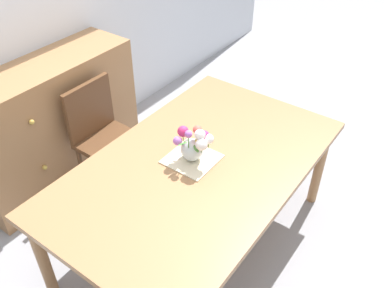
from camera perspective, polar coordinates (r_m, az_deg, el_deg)
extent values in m
plane|color=#939399|center=(3.05, 0.62, -13.01)|extent=(12.00, 12.00, 0.00)
cube|color=#9E7047|center=(2.55, 0.73, -3.02)|extent=(1.89, 1.14, 0.04)
cylinder|color=#9E7047|center=(3.23, 16.94, -2.99)|extent=(0.07, 0.07, 0.68)
cylinder|color=#9E7047|center=(2.68, -19.70, -14.46)|extent=(0.07, 0.07, 0.68)
cylinder|color=#9E7047|center=(3.55, 2.36, 3.06)|extent=(0.07, 0.07, 0.68)
cube|color=brown|center=(3.18, -10.89, 0.14)|extent=(0.42, 0.42, 0.04)
cylinder|color=brown|center=(3.32, -6.04, -2.69)|extent=(0.04, 0.04, 0.44)
cylinder|color=brown|center=(3.14, -10.37, -6.12)|extent=(0.04, 0.04, 0.44)
cylinder|color=brown|center=(3.53, -10.46, -0.40)|extent=(0.04, 0.04, 0.44)
cylinder|color=brown|center=(3.35, -14.75, -3.48)|extent=(0.04, 0.04, 0.44)
cube|color=brown|center=(3.17, -13.83, 4.65)|extent=(0.42, 0.04, 0.42)
cube|color=#9E7047|center=(3.43, -18.36, 2.66)|extent=(1.40, 0.44, 1.00)
sphere|color=#B7933D|center=(2.98, -21.00, 2.80)|extent=(0.04, 0.04, 0.04)
sphere|color=#B7933D|center=(3.27, -12.69, 7.80)|extent=(0.04, 0.04, 0.04)
sphere|color=#B7933D|center=(3.21, -19.42, -3.04)|extent=(0.04, 0.04, 0.04)
sphere|color=#B7933D|center=(3.48, -11.80, 2.11)|extent=(0.04, 0.04, 0.04)
cube|color=beige|center=(2.56, 0.00, -2.05)|extent=(0.29, 0.29, 0.01)
sphere|color=silver|center=(2.51, 0.00, -0.76)|extent=(0.14, 0.14, 0.14)
sphere|color=#EFD14C|center=(2.43, 1.02, 0.38)|extent=(0.05, 0.05, 0.05)
cylinder|color=#478438|center=(2.44, 1.02, -0.01)|extent=(0.01, 0.01, 0.04)
sphere|color=#D12D66|center=(2.45, 1.29, 0.53)|extent=(0.06, 0.06, 0.06)
cylinder|color=#478438|center=(2.46, 1.29, 0.18)|extent=(0.01, 0.01, 0.04)
sphere|color=white|center=(2.38, 1.07, 1.27)|extent=(0.06, 0.06, 0.06)
cylinder|color=#478438|center=(2.41, 1.06, 0.32)|extent=(0.01, 0.01, 0.10)
sphere|color=#B266C6|center=(2.45, -1.98, 0.43)|extent=(0.05, 0.05, 0.05)
cylinder|color=#478438|center=(2.46, -1.97, 0.12)|extent=(0.01, 0.01, 0.03)
sphere|color=white|center=(2.38, 1.29, -0.08)|extent=(0.07, 0.07, 0.07)
cylinder|color=#478438|center=(2.40, 1.28, -0.60)|extent=(0.01, 0.01, 0.06)
sphere|color=#B266C6|center=(2.39, -0.49, 1.37)|extent=(0.05, 0.05, 0.05)
cylinder|color=#478438|center=(2.42, -0.48, 0.41)|extent=(0.01, 0.01, 0.10)
sphere|color=#D12D66|center=(2.43, 1.64, 1.02)|extent=(0.07, 0.07, 0.07)
cylinder|color=#478438|center=(2.45, 1.62, 0.39)|extent=(0.01, 0.01, 0.07)
sphere|color=#EA9EBC|center=(2.42, 1.53, -0.17)|extent=(0.06, 0.06, 0.06)
cylinder|color=#478438|center=(2.43, 1.52, -0.45)|extent=(0.01, 0.01, 0.03)
sphere|color=#E55B4C|center=(2.44, 0.75, 1.94)|extent=(0.05, 0.05, 0.05)
cylinder|color=#478438|center=(2.47, 0.74, 1.13)|extent=(0.01, 0.01, 0.09)
sphere|color=#D12D66|center=(2.46, -1.17, 1.78)|extent=(0.07, 0.07, 0.07)
cylinder|color=#478438|center=(2.48, -1.16, 1.13)|extent=(0.01, 0.01, 0.07)
sphere|color=white|center=(2.41, 2.27, 0.69)|extent=(0.06, 0.06, 0.06)
cylinder|color=#478438|center=(2.43, 2.25, 0.10)|extent=(0.01, 0.01, 0.06)
ellipsoid|color=#478438|center=(2.42, -1.30, 0.03)|extent=(0.07, 0.04, 0.02)
ellipsoid|color=#478438|center=(2.42, 0.57, -0.63)|extent=(0.06, 0.07, 0.01)
ellipsoid|color=#478438|center=(2.47, 1.17, 0.50)|extent=(0.06, 0.07, 0.02)
ellipsoid|color=#478438|center=(2.50, -0.88, 1.36)|extent=(0.04, 0.07, 0.02)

